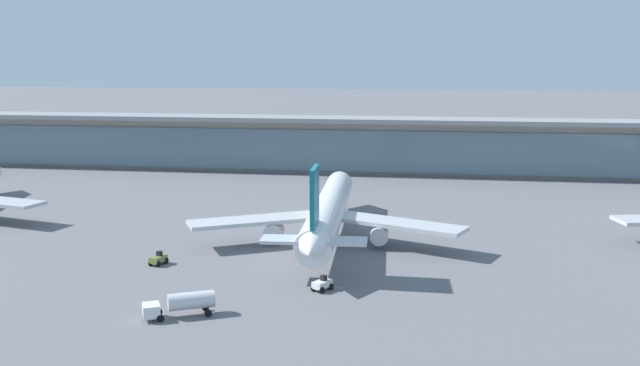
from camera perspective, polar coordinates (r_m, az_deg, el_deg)
name	(u,v)px	position (r m, az deg, el deg)	size (l,w,h in m)	color
ground_plane	(307,240)	(121.99, -1.05, -4.65)	(1200.00, 1200.00, 0.00)	slate
airliner_centre_stand	(328,212)	(120.47, 0.67, -2.35)	(46.63, 60.68, 16.16)	white
service_truck_under_wing_olive	(158,259)	(110.37, -12.96, -6.03)	(2.42, 3.22, 2.05)	olive
service_truck_mid_apron_white	(182,303)	(88.23, -11.09, -9.52)	(8.71, 5.82, 2.95)	silver
service_truck_on_taxiway_white	(322,284)	(96.10, 0.19, -8.20)	(2.95, 3.33, 2.05)	silver
terminal_building	(353,144)	(193.34, 2.66, 3.20)	(269.13, 12.80, 15.20)	#9E998E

